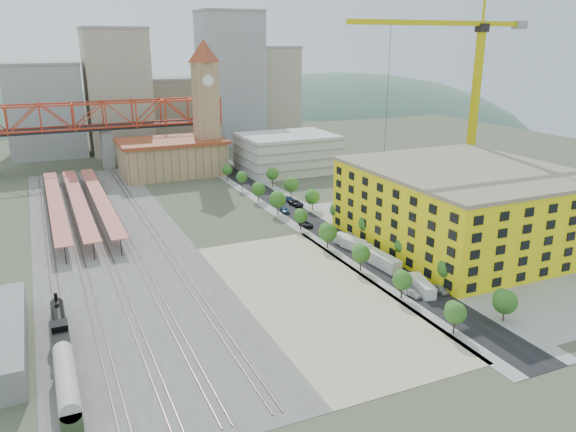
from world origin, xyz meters
name	(u,v)px	position (x,y,z in m)	size (l,w,h in m)	color
ground	(271,241)	(0.00, 0.00, 0.00)	(400.00, 400.00, 0.00)	#474C38
ballast_strip	(110,240)	(-36.00, 17.50, 0.03)	(36.00, 165.00, 0.06)	#605E59
dirt_lot	(314,294)	(-4.00, -31.50, 0.03)	(28.00, 67.00, 0.06)	tan
street_asphalt	(303,217)	(16.00, 15.00, 0.03)	(12.00, 170.00, 0.06)	black
sidewalk_west	(285,219)	(10.50, 15.00, 0.02)	(3.00, 170.00, 0.04)	gray
sidewalk_east	(320,214)	(21.50, 15.00, 0.02)	(3.00, 170.00, 0.04)	gray
construction_pad	(470,241)	(45.00, -20.00, 0.03)	(50.00, 90.00, 0.06)	gray
rail_tracks	(103,240)	(-37.80, 17.50, 0.15)	(26.56, 160.00, 0.18)	#382B23
platform_canopies	(78,199)	(-41.00, 45.00, 3.99)	(16.00, 80.00, 4.12)	#C64C4C
station_hall	(172,157)	(-5.00, 82.00, 6.67)	(38.00, 24.00, 13.10)	tan
clock_tower	(205,95)	(8.00, 79.99, 28.70)	(12.00, 12.00, 52.00)	tan
parking_garage	(287,153)	(36.00, 70.00, 7.00)	(34.00, 26.00, 14.00)	silver
truss_bridge	(105,119)	(-25.00, 105.00, 18.86)	(94.00, 9.60, 25.60)	gray
construction_building	(464,206)	(42.00, -20.00, 9.41)	(44.60, 50.60, 18.80)	yellow
street_trees	(319,227)	(16.00, 5.00, 0.00)	(15.40, 124.40, 8.00)	#296A1F
skyline	(167,97)	(7.47, 142.31, 22.81)	(133.00, 46.00, 60.00)	#9EA0A3
distant_hills	(192,224)	(45.28, 260.00, -79.54)	(647.00, 264.00, 227.00)	#4C6B59
locomotive	(60,326)	(-50.00, -28.32, 1.84)	(2.55, 19.71, 4.93)	black
coach	(67,385)	(-50.00, -48.36, 2.74)	(2.83, 16.42, 5.16)	#26391F
tower_crane	(466,78)	(60.96, 4.61, 37.43)	(56.82, 2.99, 60.65)	#CFBD0D
site_trailer_a	(422,286)	(16.00, -39.01, 1.19)	(2.29, 8.70, 2.38)	silver
site_trailer_b	(382,261)	(16.00, -24.98, 1.42)	(2.72, 10.35, 2.83)	silver
site_trailer_c	(356,246)	(16.00, -14.06, 1.18)	(2.28, 8.66, 2.37)	silver
site_trailer_d	(350,242)	(16.00, -11.19, 1.23)	(2.36, 8.96, 2.45)	silver
car_0	(413,294)	(13.00, -40.23, 0.65)	(1.54, 3.83, 1.30)	silver
car_1	(405,288)	(13.00, -37.62, 0.74)	(1.57, 4.50, 1.48)	#A1A0A5
car_2	(306,224)	(13.00, 6.83, 0.68)	(2.25, 4.87, 1.35)	black
car_3	(285,210)	(13.00, 20.84, 0.70)	(1.97, 4.85, 1.41)	navy
car_4	(440,290)	(19.00, -41.03, 0.68)	(1.62, 4.02, 1.37)	#B9B9B9
car_5	(350,236)	(19.00, -6.19, 0.65)	(1.38, 3.94, 1.30)	#A0A1A6
car_6	(296,203)	(19.00, 25.77, 0.80)	(2.65, 5.74, 1.60)	black
car_7	(290,200)	(19.00, 30.05, 0.74)	(2.07, 5.09, 1.48)	navy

